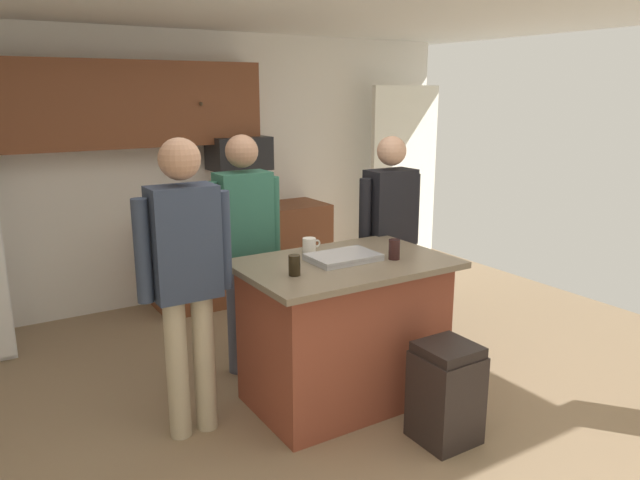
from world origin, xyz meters
name	(u,v)px	position (x,y,z in m)	size (l,w,h in m)	color
floor	(324,420)	(0.00, 0.00, 0.00)	(7.04, 7.04, 0.00)	#937A5B
back_wall	(170,169)	(0.00, 2.80, 1.30)	(6.40, 0.10, 2.60)	white
french_door_window_panel	(404,175)	(2.60, 2.40, 1.10)	(0.90, 0.06, 2.00)	white
cabinet_run_upper	(129,104)	(-0.40, 2.60, 1.93)	(2.40, 0.38, 0.75)	brown
cabinet_run_lower	(243,253)	(0.60, 2.48, 0.45)	(1.80, 0.63, 0.90)	brown
microwave_over_range	(239,153)	(0.60, 2.50, 1.45)	(0.56, 0.40, 0.32)	black
kitchen_island	(344,330)	(0.27, 0.17, 0.49)	(1.35, 0.91, 0.97)	brown
person_guest_by_door	(244,238)	(-0.09, 0.93, 1.02)	(0.57, 0.23, 1.75)	#4C5166
person_host_foreground	(186,268)	(-0.74, 0.32, 1.05)	(0.57, 0.24, 1.79)	tan
person_guest_left	(389,229)	(1.05, 0.70, 0.99)	(0.57, 0.23, 1.71)	#4C5166
glass_pilsner	(394,249)	(0.57, 0.04, 1.04)	(0.07, 0.07, 0.13)	black
mug_blue_stoneware	(310,245)	(0.18, 0.47, 1.02)	(0.13, 0.09, 0.10)	white
glass_short_whisky	(294,265)	(-0.16, 0.07, 1.04)	(0.07, 0.07, 0.12)	black
serving_tray	(343,257)	(0.27, 0.19, 0.99)	(0.44, 0.30, 0.04)	#B7B7BC
trash_bin	(446,393)	(0.50, -0.56, 0.30)	(0.34, 0.34, 0.61)	black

